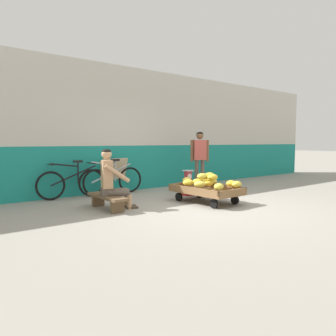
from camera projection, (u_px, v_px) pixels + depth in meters
ground_plane at (205, 208)px, 6.26m from camera, size 80.00×80.00×0.00m
back_wall at (123, 130)px, 8.49m from camera, size 16.00×0.30×3.18m
banana_cart at (206, 191)px, 6.82m from camera, size 0.88×1.46×0.36m
banana_pile at (208, 181)px, 6.81m from camera, size 0.87×1.45×0.27m
low_bench at (107, 199)px, 6.15m from camera, size 0.30×1.10×0.27m
vendor_seated at (112, 179)px, 6.15m from camera, size 0.73×0.60×1.14m
plastic_crate at (188, 189)px, 7.85m from camera, size 0.36×0.28×0.30m
weighing_scale at (188, 176)px, 7.83m from camera, size 0.30×0.30×0.29m
bicycle_near_left at (74, 183)px, 7.35m from camera, size 1.66×0.48×0.86m
bicycle_far_left at (111, 180)px, 7.89m from camera, size 1.66×0.48×0.86m
sign_board at (113, 175)px, 8.20m from camera, size 0.70×0.29×0.87m
customer_adult at (200, 154)px, 8.52m from camera, size 0.43×0.33×1.53m
shopping_bag at (208, 190)px, 7.77m from camera, size 0.18×0.12×0.24m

